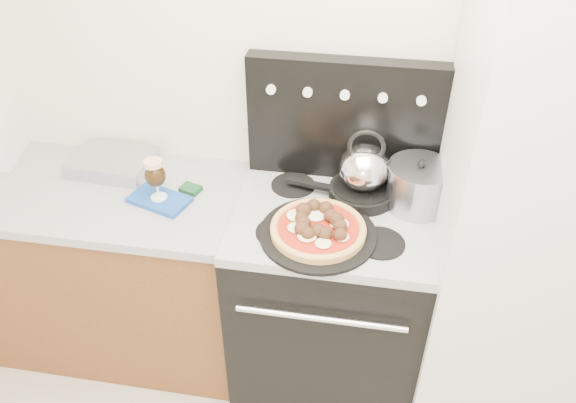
% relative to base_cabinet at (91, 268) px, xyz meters
% --- Properties ---
extents(room_shell, '(3.52, 3.01, 2.52)m').
position_rel_base_cabinet_xyz_m(room_shell, '(1.02, -0.91, 0.82)').
color(room_shell, '#B2AA95').
rests_on(room_shell, ground).
extents(base_cabinet, '(1.45, 0.60, 0.86)m').
position_rel_base_cabinet_xyz_m(base_cabinet, '(0.00, 0.00, 0.00)').
color(base_cabinet, brown).
rests_on(base_cabinet, ground).
extents(countertop, '(1.48, 0.63, 0.04)m').
position_rel_base_cabinet_xyz_m(countertop, '(0.00, 0.00, 0.45)').
color(countertop, '#A6A6A7').
rests_on(countertop, base_cabinet).
extents(stove_body, '(0.76, 0.65, 0.88)m').
position_rel_base_cabinet_xyz_m(stove_body, '(1.10, -0.02, 0.01)').
color(stove_body, black).
rests_on(stove_body, ground).
extents(cooktop, '(0.76, 0.65, 0.04)m').
position_rel_base_cabinet_xyz_m(cooktop, '(1.10, -0.02, 0.47)').
color(cooktop, '#ADADB2').
rests_on(cooktop, stove_body).
extents(backguard, '(0.76, 0.08, 0.50)m').
position_rel_base_cabinet_xyz_m(backguard, '(1.10, 0.25, 0.74)').
color(backguard, black).
rests_on(backguard, cooktop).
extents(fridge, '(0.64, 0.68, 1.90)m').
position_rel_base_cabinet_xyz_m(fridge, '(1.80, -0.05, 0.52)').
color(fridge, silver).
rests_on(fridge, ground).
extents(foil_sheet, '(0.34, 0.26, 0.07)m').
position_rel_base_cabinet_xyz_m(foil_sheet, '(0.14, 0.15, 0.50)').
color(foil_sheet, silver).
rests_on(foil_sheet, countertop).
extents(oven_mitt, '(0.27, 0.20, 0.02)m').
position_rel_base_cabinet_xyz_m(oven_mitt, '(0.42, -0.04, 0.48)').
color(oven_mitt, '#1949A3').
rests_on(oven_mitt, countertop).
extents(beer_glass, '(0.08, 0.08, 0.18)m').
position_rel_base_cabinet_xyz_m(beer_glass, '(0.42, -0.04, 0.58)').
color(beer_glass, black).
rests_on(beer_glass, oven_mitt).
extents(pizza_pan, '(0.46, 0.46, 0.01)m').
position_rel_base_cabinet_xyz_m(pizza_pan, '(1.06, -0.17, 0.50)').
color(pizza_pan, black).
rests_on(pizza_pan, cooktop).
extents(pizza, '(0.43, 0.43, 0.05)m').
position_rel_base_cabinet_xyz_m(pizza, '(1.06, -0.17, 0.53)').
color(pizza, '#E5AE51').
rests_on(pizza, pizza_pan).
extents(skillet, '(0.30, 0.30, 0.05)m').
position_rel_base_cabinet_xyz_m(skillet, '(1.20, 0.09, 0.51)').
color(skillet, black).
rests_on(skillet, cooktop).
extents(tea_kettle, '(0.24, 0.24, 0.21)m').
position_rel_base_cabinet_xyz_m(tea_kettle, '(1.20, 0.09, 0.64)').
color(tea_kettle, silver).
rests_on(tea_kettle, skillet).
extents(stock_pot, '(0.30, 0.30, 0.17)m').
position_rel_base_cabinet_xyz_m(stock_pot, '(1.41, 0.07, 0.58)').
color(stock_pot, '#A4A5B3').
rests_on(stock_pot, cooktop).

